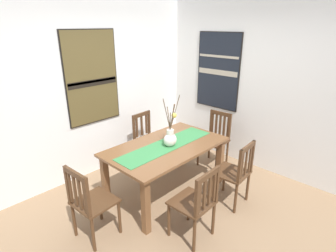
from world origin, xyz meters
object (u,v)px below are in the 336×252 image
(painting_on_back_wall, at_px, (92,78))
(painting_on_side_wall, at_px, (218,71))
(chair_2, at_px, (90,202))
(chair_0, at_px, (216,138))
(dining_table, at_px, (166,152))
(chair_3, at_px, (196,202))
(centerpiece_vase, at_px, (170,137))
(chair_1, at_px, (148,138))
(chair_4, at_px, (235,172))

(painting_on_back_wall, xyz_separation_m, painting_on_side_wall, (1.89, -0.97, -0.01))
(chair_2, bearing_deg, chair_0, 0.29)
(dining_table, relative_size, chair_0, 1.81)
(chair_3, xyz_separation_m, painting_on_back_wall, (0.13, 2.12, 1.07))
(centerpiece_vase, relative_size, chair_1, 0.80)
(painting_on_side_wall, bearing_deg, chair_4, -136.04)
(centerpiece_vase, height_order, chair_3, centerpiece_vase)
(chair_1, bearing_deg, centerpiece_vase, -113.62)
(chair_4, bearing_deg, chair_3, -178.02)
(chair_1, distance_m, painting_on_back_wall, 1.35)
(chair_1, bearing_deg, chair_0, -47.48)
(chair_1, height_order, chair_3, chair_3)
(chair_2, bearing_deg, painting_on_back_wall, 54.19)
(chair_4, bearing_deg, dining_table, 118.14)
(chair_2, bearing_deg, chair_3, -46.50)
(dining_table, xyz_separation_m, chair_3, (-0.42, -0.85, -0.16))
(chair_0, distance_m, chair_3, 1.83)
(centerpiece_vase, relative_size, chair_4, 0.79)
(chair_1, relative_size, painting_on_side_wall, 0.68)
(chair_0, bearing_deg, chair_1, 132.52)
(chair_4, bearing_deg, centerpiece_vase, 118.68)
(dining_table, distance_m, chair_4, 0.95)
(chair_0, relative_size, painting_on_back_wall, 0.66)
(dining_table, relative_size, painting_on_side_wall, 1.27)
(dining_table, distance_m, painting_on_back_wall, 1.59)
(chair_2, bearing_deg, painting_on_side_wall, 6.38)
(painting_on_side_wall, bearing_deg, chair_3, -150.32)
(chair_0, distance_m, painting_on_side_wall, 1.16)
(chair_0, distance_m, chair_1, 1.16)
(centerpiece_vase, distance_m, chair_0, 1.24)
(painting_on_side_wall, bearing_deg, dining_table, -169.44)
(painting_on_side_wall, bearing_deg, chair_0, -143.41)
(dining_table, height_order, chair_4, chair_4)
(chair_4, relative_size, painting_on_side_wall, 0.69)
(dining_table, relative_size, painting_on_back_wall, 1.20)
(chair_3, bearing_deg, painting_on_back_wall, 86.45)
(chair_2, xyz_separation_m, chair_4, (1.65, -0.81, -0.01))
(chair_0, relative_size, chair_1, 1.03)
(chair_3, distance_m, painting_on_side_wall, 2.56)
(chair_0, height_order, chair_2, chair_0)
(chair_3, bearing_deg, chair_2, 133.50)
(centerpiece_vase, height_order, painting_on_back_wall, painting_on_back_wall)
(centerpiece_vase, bearing_deg, chair_4, -61.32)
(chair_0, distance_m, painting_on_back_wall, 2.22)
(centerpiece_vase, distance_m, chair_1, 1.07)
(chair_3, height_order, painting_on_side_wall, painting_on_side_wall)
(dining_table, distance_m, chair_0, 1.21)
(centerpiece_vase, relative_size, chair_3, 0.79)
(centerpiece_vase, height_order, chair_0, centerpiece_vase)
(chair_1, distance_m, chair_3, 1.90)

